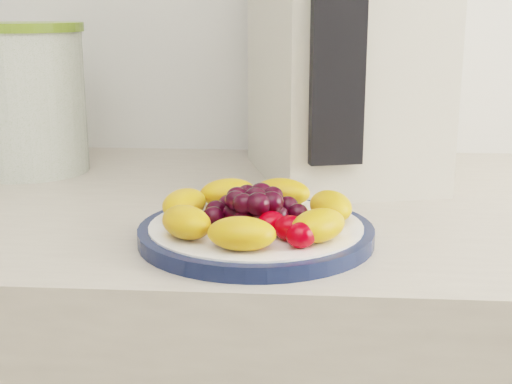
{
  "coord_description": "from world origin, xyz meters",
  "views": [
    {
      "loc": [
        0.08,
        0.37,
        1.12
      ],
      "look_at": [
        0.03,
        1.03,
        0.95
      ],
      "focal_mm": 50.0,
      "sensor_mm": 36.0,
      "label": 1
    }
  ],
  "objects": [
    {
      "name": "plate_face",
      "position": [
        0.03,
        1.03,
        0.91
      ],
      "size": [
        0.21,
        0.21,
        0.02
      ],
      "primitive_type": "cylinder",
      "color": "white",
      "rests_on": "counter"
    },
    {
      "name": "canister_lid",
      "position": [
        -0.31,
        1.32,
        1.1
      ],
      "size": [
        0.18,
        0.18,
        0.01
      ],
      "primitive_type": "cylinder",
      "rotation": [
        0.0,
        0.0,
        0.1
      ],
      "color": "olive",
      "rests_on": "canister"
    },
    {
      "name": "canister",
      "position": [
        -0.31,
        1.32,
        1.0
      ],
      "size": [
        0.18,
        0.18,
        0.19
      ],
      "primitive_type": "cylinder",
      "rotation": [
        0.0,
        0.0,
        0.1
      ],
      "color": "#3C591C",
      "rests_on": "counter"
    },
    {
      "name": "appliance_panel",
      "position": [
        0.11,
        1.17,
        1.08
      ],
      "size": [
        0.06,
        0.04,
        0.26
      ],
      "primitive_type": "cube",
      "rotation": [
        0.0,
        0.0,
        0.26
      ],
      "color": "black",
      "rests_on": "appliance_body"
    },
    {
      "name": "fruit_plate",
      "position": [
        0.03,
        1.03,
        0.93
      ],
      "size": [
        0.2,
        0.2,
        0.04
      ],
      "color": "orange",
      "rests_on": "plate_face"
    },
    {
      "name": "appliance_body",
      "position": [
        0.12,
        1.32,
        1.08
      ],
      "size": [
        0.27,
        0.33,
        0.35
      ],
      "primitive_type": "cube",
      "rotation": [
        0.0,
        0.0,
        0.26
      ],
      "color": "beige",
      "rests_on": "counter"
    },
    {
      "name": "plate_rim",
      "position": [
        0.03,
        1.03,
        0.91
      ],
      "size": [
        0.23,
        0.23,
        0.01
      ],
      "primitive_type": "cylinder",
      "color": "#111A3B",
      "rests_on": "counter"
    }
  ]
}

